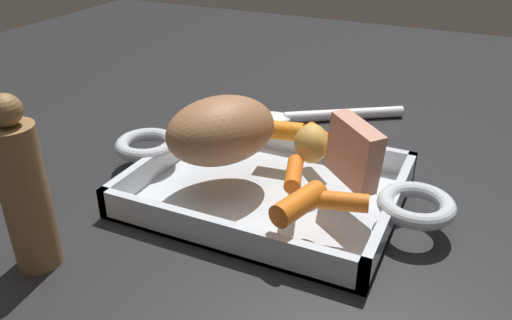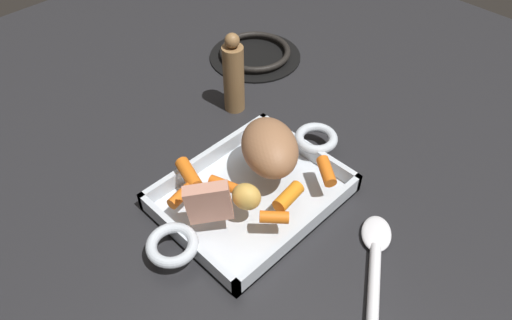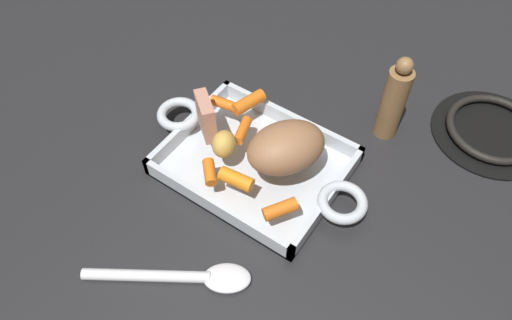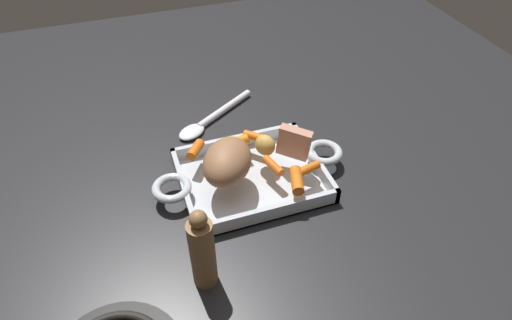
% 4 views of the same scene
% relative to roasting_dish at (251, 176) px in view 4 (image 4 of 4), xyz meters
% --- Properties ---
extents(ground_plane, '(1.79, 1.79, 0.00)m').
position_rel_roasting_dish_xyz_m(ground_plane, '(0.00, 0.00, -0.01)').
color(ground_plane, '#232326').
extents(roasting_dish, '(0.40, 0.23, 0.04)m').
position_rel_roasting_dish_xyz_m(roasting_dish, '(0.00, 0.00, 0.00)').
color(roasting_dish, silver).
rests_on(roasting_dish, ground_plane).
extents(pork_roast, '(0.14, 0.16, 0.07)m').
position_rel_roasting_dish_xyz_m(pork_roast, '(0.05, 0.01, 0.06)').
color(pork_roast, '#986846').
rests_on(pork_roast, roasting_dish).
extents(roast_slice_thin, '(0.07, 0.06, 0.07)m').
position_rel_roasting_dish_xyz_m(roast_slice_thin, '(-0.09, -0.01, 0.06)').
color(roast_slice_thin, tan).
rests_on(roast_slice_thin, roasting_dish).
extents(baby_carrot_northwest, '(0.03, 0.06, 0.02)m').
position_rel_roasting_dish_xyz_m(baby_carrot_northwest, '(-0.04, 0.02, 0.04)').
color(baby_carrot_northwest, orange).
rests_on(baby_carrot_northwest, roasting_dish).
extents(baby_carrot_southwest, '(0.06, 0.03, 0.02)m').
position_rel_roasting_dish_xyz_m(baby_carrot_southwest, '(0.01, -0.07, 0.04)').
color(baby_carrot_southwest, orange).
rests_on(baby_carrot_southwest, roasting_dish).
extents(baby_carrot_northeast, '(0.04, 0.04, 0.02)m').
position_rel_roasting_dish_xyz_m(baby_carrot_northeast, '(-0.03, -0.08, 0.04)').
color(baby_carrot_northeast, orange).
rests_on(baby_carrot_northeast, roasting_dish).
extents(baby_carrot_center_left, '(0.05, 0.06, 0.02)m').
position_rel_roasting_dish_xyz_m(baby_carrot_center_left, '(0.10, -0.07, 0.04)').
color(baby_carrot_center_left, orange).
rests_on(baby_carrot_center_left, roasting_dish).
extents(baby_carrot_southeast, '(0.06, 0.03, 0.02)m').
position_rel_roasting_dish_xyz_m(baby_carrot_southeast, '(-0.10, 0.05, 0.04)').
color(baby_carrot_southeast, orange).
rests_on(baby_carrot_southeast, roasting_dish).
extents(baby_carrot_short, '(0.04, 0.06, 0.02)m').
position_rel_roasting_dish_xyz_m(baby_carrot_short, '(-0.07, 0.08, 0.04)').
color(baby_carrot_short, orange).
rests_on(baby_carrot_short, roasting_dish).
extents(potato_whole, '(0.05, 0.06, 0.04)m').
position_rel_roasting_dish_xyz_m(potato_whole, '(-0.04, -0.03, 0.05)').
color(potato_whole, gold).
rests_on(potato_whole, roasting_dish).
extents(serving_spoon, '(0.22, 0.16, 0.02)m').
position_rel_roasting_dish_xyz_m(serving_spoon, '(0.03, -0.22, -0.01)').
color(serving_spoon, white).
rests_on(serving_spoon, ground_plane).
extents(pepper_mill, '(0.04, 0.04, 0.17)m').
position_rel_roasting_dish_xyz_m(pepper_mill, '(0.15, 0.20, 0.06)').
color(pepper_mill, olive).
rests_on(pepper_mill, ground_plane).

